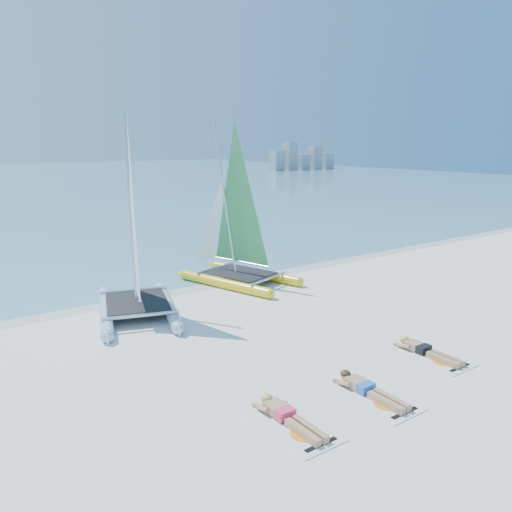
% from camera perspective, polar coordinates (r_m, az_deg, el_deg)
% --- Properties ---
extents(ground, '(140.00, 140.00, 0.00)m').
position_cam_1_polar(ground, '(13.21, 1.38, -9.47)').
color(ground, white).
rests_on(ground, ground).
extents(wet_sand_strip, '(140.00, 1.40, 0.01)m').
position_cam_1_polar(wet_sand_strip, '(17.67, -9.33, -3.77)').
color(wet_sand_strip, silver).
rests_on(wet_sand_strip, ground).
extents(distant_skyline, '(14.00, 2.00, 5.00)m').
position_cam_1_polar(distant_skyline, '(94.26, 5.22, 10.99)').
color(distant_skyline, '#8C939A').
rests_on(distant_skyline, ground).
extents(catamaran_blue, '(3.45, 4.99, 6.20)m').
position_cam_1_polar(catamaran_blue, '(15.04, -13.76, 0.35)').
color(catamaran_blue, '#A5BFDA').
rests_on(catamaran_blue, ground).
extents(catamaran_yellow, '(3.33, 4.86, 6.04)m').
position_cam_1_polar(catamaran_yellow, '(18.10, -2.93, 2.96)').
color(catamaran_yellow, gold).
rests_on(catamaran_yellow, ground).
extents(towel_a, '(1.00, 1.85, 0.02)m').
position_cam_1_polar(towel_a, '(9.58, 4.23, -18.72)').
color(towel_a, silver).
rests_on(towel_a, ground).
extents(sunbather_a, '(0.37, 1.73, 0.26)m').
position_cam_1_polar(sunbather_a, '(9.65, 3.49, -17.69)').
color(sunbather_a, tan).
rests_on(sunbather_a, towel_a).
extents(towel_b, '(1.00, 1.85, 0.02)m').
position_cam_1_polar(towel_b, '(10.70, 13.35, -15.44)').
color(towel_b, silver).
rests_on(towel_b, ground).
extents(sunbather_b, '(0.37, 1.73, 0.26)m').
position_cam_1_polar(sunbather_b, '(10.76, 12.59, -14.57)').
color(sunbather_b, tan).
rests_on(sunbather_b, towel_b).
extents(towel_c, '(1.00, 1.85, 0.02)m').
position_cam_1_polar(towel_c, '(12.88, 19.41, -10.80)').
color(towel_c, silver).
rests_on(towel_c, ground).
extents(sunbather_c, '(0.37, 1.73, 0.26)m').
position_cam_1_polar(sunbather_c, '(12.93, 18.75, -10.11)').
color(sunbather_c, tan).
rests_on(sunbather_c, towel_c).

